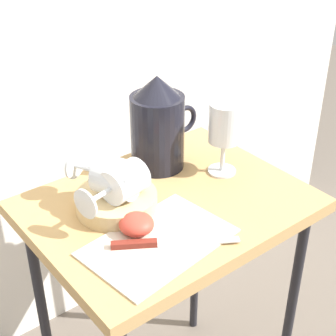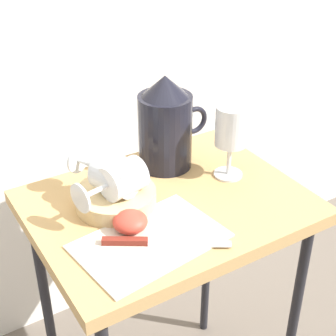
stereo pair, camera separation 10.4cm
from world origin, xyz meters
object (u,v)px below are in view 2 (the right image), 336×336
at_px(apple_half_left, 130,222).
at_px(basket_tray, 116,198).
at_px(table, 168,229).
at_px(wine_glass_upright, 231,130).
at_px(wine_glass_tipped_far, 121,179).
at_px(knife, 147,242).
at_px(wine_glass_tipped_near, 115,174).
at_px(pitcher, 166,130).

bearing_deg(apple_half_left, basket_tray, 80.48).
distance_m(table, wine_glass_upright, 0.25).
xyz_separation_m(table, apple_half_left, (-0.11, -0.05, 0.10)).
distance_m(table, wine_glass_tipped_far, 0.17).
relative_size(table, wine_glass_upright, 4.06).
xyz_separation_m(wine_glass_upright, knife, (-0.28, -0.12, -0.11)).
height_order(basket_tray, wine_glass_upright, wine_glass_upright).
bearing_deg(basket_tray, table, -23.66).
height_order(wine_glass_upright, apple_half_left, wine_glass_upright).
xyz_separation_m(wine_glass_tipped_near, apple_half_left, (-0.02, -0.09, -0.05)).
relative_size(wine_glass_upright, wine_glass_tipped_near, 1.04).
height_order(table, apple_half_left, apple_half_left).
distance_m(pitcher, wine_glass_upright, 0.15).
bearing_deg(wine_glass_tipped_near, basket_tray, -126.52).
xyz_separation_m(pitcher, wine_glass_upright, (0.10, -0.11, 0.02)).
bearing_deg(wine_glass_tipped_far, wine_glass_tipped_near, 100.29).
xyz_separation_m(basket_tray, wine_glass_tipped_far, (0.00, -0.02, 0.05)).
distance_m(pitcher, wine_glass_tipped_far, 0.20).
bearing_deg(basket_tray, apple_half_left, -99.52).
height_order(wine_glass_tipped_far, apple_half_left, wine_glass_tipped_far).
bearing_deg(apple_half_left, wine_glass_tipped_near, 79.93).
bearing_deg(table, wine_glass_tipped_near, 155.30).
height_order(basket_tray, wine_glass_tipped_near, wine_glass_tipped_near).
bearing_deg(basket_tray, wine_glass_tipped_near, 53.48).
xyz_separation_m(table, wine_glass_tipped_far, (-0.09, 0.02, 0.14)).
relative_size(basket_tray, wine_glass_upright, 0.98).
bearing_deg(wine_glass_upright, table, -174.49).
xyz_separation_m(pitcher, wine_glass_tipped_near, (-0.17, -0.08, -0.02)).
xyz_separation_m(table, pitcher, (0.07, 0.13, 0.16)).
bearing_deg(basket_tray, wine_glass_upright, -5.77).
distance_m(pitcher, knife, 0.31).
bearing_deg(knife, pitcher, 52.10).
xyz_separation_m(wine_glass_tipped_far, knife, (-0.02, -0.13, -0.06)).
distance_m(pitcher, apple_half_left, 0.27).
bearing_deg(wine_glass_upright, wine_glass_tipped_near, 173.86).
height_order(wine_glass_tipped_far, knife, wine_glass_tipped_far).
bearing_deg(knife, basket_tray, 85.89).
bearing_deg(apple_half_left, wine_glass_tipped_far, 74.65).
height_order(table, wine_glass_tipped_near, wine_glass_tipped_near).
relative_size(wine_glass_tipped_far, knife, 0.73).
height_order(pitcher, wine_glass_tipped_far, pitcher).
bearing_deg(pitcher, wine_glass_tipped_near, -153.47).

